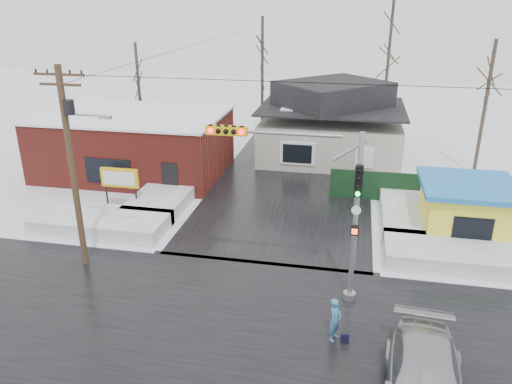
% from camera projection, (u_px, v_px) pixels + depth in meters
% --- Properties ---
extents(ground, '(120.00, 120.00, 0.00)m').
position_uv_depth(ground, '(237.00, 332.00, 18.36)').
color(ground, white).
rests_on(ground, ground).
extents(road_ns, '(10.00, 120.00, 0.02)m').
position_uv_depth(road_ns, '(237.00, 332.00, 18.35)').
color(road_ns, black).
rests_on(road_ns, ground).
extents(road_ew, '(120.00, 10.00, 0.02)m').
position_uv_depth(road_ew, '(237.00, 332.00, 18.35)').
color(road_ew, black).
rests_on(road_ew, ground).
extents(snowbank_nw, '(7.00, 3.00, 0.80)m').
position_uv_depth(snowbank_nw, '(101.00, 222.00, 26.24)').
color(snowbank_nw, white).
rests_on(snowbank_nw, ground).
extents(snowbank_ne, '(7.00, 3.00, 0.80)m').
position_uv_depth(snowbank_ne, '(462.00, 255.00, 22.93)').
color(snowbank_ne, white).
rests_on(snowbank_ne, ground).
extents(snowbank_nside_w, '(3.00, 8.00, 0.80)m').
position_uv_depth(snowbank_nside_w, '(171.00, 191.00, 30.43)').
color(snowbank_nside_w, white).
rests_on(snowbank_nside_w, ground).
extents(snowbank_nside_e, '(3.00, 8.00, 0.80)m').
position_uv_depth(snowbank_nside_e, '(408.00, 209.00, 27.85)').
color(snowbank_nside_e, white).
rests_on(snowbank_nside_e, ground).
extents(traffic_signal, '(6.05, 0.68, 7.00)m').
position_uv_depth(traffic_signal, '(315.00, 193.00, 18.93)').
color(traffic_signal, gray).
rests_on(traffic_signal, ground).
extents(utility_pole, '(3.15, 0.44, 9.00)m').
position_uv_depth(utility_pole, '(72.00, 158.00, 21.11)').
color(utility_pole, '#382619').
rests_on(utility_pole, ground).
extents(brick_building, '(12.20, 8.20, 4.12)m').
position_uv_depth(brick_building, '(135.00, 143.00, 34.18)').
color(brick_building, maroon).
rests_on(brick_building, ground).
extents(marquee_sign, '(2.20, 0.21, 2.55)m').
position_uv_depth(marquee_sign, '(120.00, 179.00, 27.95)').
color(marquee_sign, black).
rests_on(marquee_sign, ground).
extents(house, '(10.40, 8.40, 5.76)m').
position_uv_depth(house, '(331.00, 124.00, 37.06)').
color(house, '#BBB6A9').
rests_on(house, ground).
extents(kiosk, '(4.60, 4.60, 2.88)m').
position_uv_depth(kiosk, '(465.00, 209.00, 25.17)').
color(kiosk, '#FCF138').
rests_on(kiosk, ground).
extents(fence, '(8.00, 0.12, 1.80)m').
position_uv_depth(fence, '(398.00, 187.00, 29.58)').
color(fence, black).
rests_on(fence, ground).
extents(tree_far_left, '(3.00, 3.00, 10.00)m').
position_uv_depth(tree_far_left, '(262.00, 43.00, 39.84)').
color(tree_far_left, '#332821').
rests_on(tree_far_left, ground).
extents(tree_far_mid, '(3.00, 3.00, 12.00)m').
position_uv_depth(tree_far_mid, '(392.00, 22.00, 39.23)').
color(tree_far_mid, '#332821').
rests_on(tree_far_mid, ground).
extents(tree_far_right, '(3.00, 3.00, 9.00)m').
position_uv_depth(tree_far_right, '(491.00, 69.00, 31.72)').
color(tree_far_right, '#332821').
rests_on(tree_far_right, ground).
extents(tree_far_west, '(3.00, 3.00, 8.00)m').
position_uv_depth(tree_far_west, '(137.00, 63.00, 40.44)').
color(tree_far_west, '#332821').
rests_on(tree_far_west, ground).
extents(pedestrian, '(0.61, 0.71, 1.66)m').
position_uv_depth(pedestrian, '(335.00, 320.00, 17.67)').
color(pedestrian, teal).
rests_on(pedestrian, ground).
extents(shopping_bag, '(0.29, 0.15, 0.35)m').
position_uv_depth(shopping_bag, '(345.00, 339.00, 17.72)').
color(shopping_bag, black).
rests_on(shopping_bag, ground).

